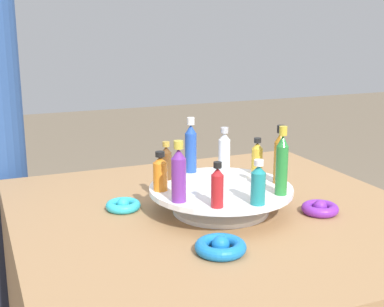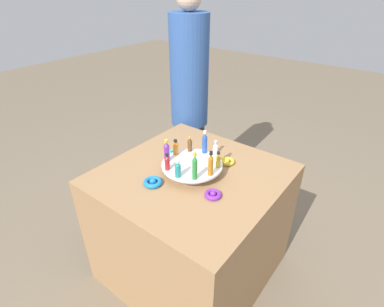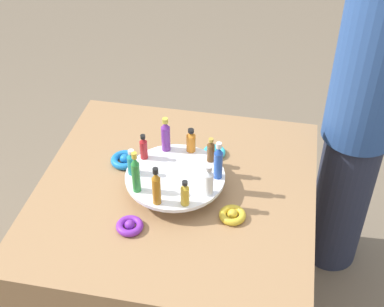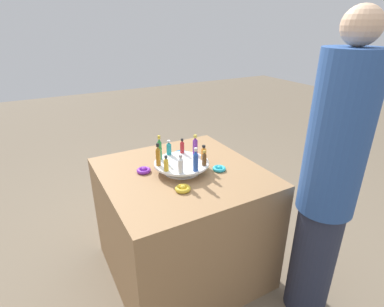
{
  "view_description": "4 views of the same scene",
  "coord_description": "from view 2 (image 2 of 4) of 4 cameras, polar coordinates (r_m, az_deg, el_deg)",
  "views": [
    {
      "loc": [
        -0.5,
        -1.04,
        1.17
      ],
      "look_at": [
        -0.05,
        0.06,
        0.87
      ],
      "focal_mm": 50.0,
      "sensor_mm": 36.0,
      "label": 1
    },
    {
      "loc": [
        0.82,
        -1.06,
        1.66
      ],
      "look_at": [
        -0.01,
        0.01,
        0.86
      ],
      "focal_mm": 28.0,
      "sensor_mm": 36.0,
      "label": 2
    },
    {
      "loc": [
        1.27,
        0.3,
        1.94
      ],
      "look_at": [
        -0.04,
        0.05,
        0.87
      ],
      "focal_mm": 50.0,
      "sensor_mm": 36.0,
      "label": 3
    },
    {
      "loc": [
        0.72,
        1.42,
        1.56
      ],
      "look_at": [
        -0.04,
        0.05,
        0.87
      ],
      "focal_mm": 28.0,
      "sensor_mm": 36.0,
      "label": 4
    }
  ],
  "objects": [
    {
      "name": "bottle_gold",
      "position": [
        1.55,
        5.0,
        -1.25
      ],
      "size": [
        0.03,
        0.03,
        0.09
      ],
      "color": "gold",
      "rests_on": "display_stand"
    },
    {
      "name": "bottle_green",
      "position": [
        1.44,
        0.54,
        -2.58
      ],
      "size": [
        0.03,
        0.03,
        0.15
      ],
      "color": "#288438",
      "rests_on": "display_stand"
    },
    {
      "name": "bottle_clear",
      "position": [
        1.62,
        4.5,
        0.6
      ],
      "size": [
        0.03,
        0.03,
        0.11
      ],
      "color": "silver",
      "rests_on": "display_stand"
    },
    {
      "name": "bottle_teal",
      "position": [
        1.47,
        -2.72,
        -3.02
      ],
      "size": [
        0.03,
        0.03,
        0.09
      ],
      "color": "teal",
      "rests_on": "display_stand"
    },
    {
      "name": "person_figure",
      "position": [
        2.29,
        -0.49,
        9.16
      ],
      "size": [
        0.28,
        0.28,
        1.63
      ],
      "rotation": [
        0.0,
        0.0,
        -0.89
      ],
      "color": "#282D42",
      "rests_on": "ground_plane"
    },
    {
      "name": "ribbon_bow_gold",
      "position": [
        1.71,
        6.74,
        -1.48
      ],
      "size": [
        0.08,
        0.08,
        0.03
      ],
      "color": "gold",
      "rests_on": "party_table"
    },
    {
      "name": "ribbon_bow_purple",
      "position": [
        1.46,
        4.01,
        -7.79
      ],
      "size": [
        0.08,
        0.08,
        0.03
      ],
      "color": "purple",
      "rests_on": "party_table"
    },
    {
      "name": "bottle_blue",
      "position": [
        1.66,
        2.43,
        2.08
      ],
      "size": [
        0.03,
        0.03,
        0.14
      ],
      "color": "#234CAD",
      "rests_on": "display_stand"
    },
    {
      "name": "ribbon_bow_teal",
      "position": [
        1.79,
        -3.21,
        0.18
      ],
      "size": [
        0.08,
        0.08,
        0.03
      ],
      "color": "#2DB7CC",
      "rests_on": "party_table"
    },
    {
      "name": "bottle_brown",
      "position": [
        1.69,
        -0.43,
        1.75
      ],
      "size": [
        0.03,
        0.03,
        0.09
      ],
      "color": "brown",
      "rests_on": "display_stand"
    },
    {
      "name": "ribbon_bow_blue",
      "position": [
        1.55,
        -7.47,
        -5.41
      ],
      "size": [
        0.1,
        0.1,
        0.03
      ],
      "color": "blue",
      "rests_on": "party_table"
    },
    {
      "name": "bottle_orange",
      "position": [
        1.66,
        -3.14,
        1.15
      ],
      "size": [
        0.03,
        0.03,
        0.09
      ],
      "color": "orange",
      "rests_on": "display_stand"
    },
    {
      "name": "bottle_amber",
      "position": [
        1.47,
        3.57,
        -2.07
      ],
      "size": [
        0.03,
        0.03,
        0.13
      ],
      "color": "#AD6B19",
      "rests_on": "display_stand"
    },
    {
      "name": "bottle_purple",
      "position": [
        1.59,
        -4.84,
        0.43
      ],
      "size": [
        0.03,
        0.03,
        0.13
      ],
      "color": "#702D93",
      "rests_on": "display_stand"
    },
    {
      "name": "ground_plane",
      "position": [
        2.13,
        0.01,
        -20.52
      ],
      "size": [
        12.0,
        12.0,
        0.0
      ],
      "primitive_type": "plane",
      "color": "#756651"
    },
    {
      "name": "bottle_red",
      "position": [
        1.53,
        -4.74,
        -1.69
      ],
      "size": [
        0.03,
        0.03,
        0.09
      ],
      "color": "#B21E23",
      "rests_on": "display_stand"
    },
    {
      "name": "party_table",
      "position": [
        1.86,
        0.01,
        -13.28
      ],
      "size": [
        0.91,
        0.91,
        0.75
      ],
      "color": "#9E754C",
      "rests_on": "ground_plane"
    },
    {
      "name": "display_stand",
      "position": [
        1.6,
        0.01,
        -2.61
      ],
      "size": [
        0.32,
        0.32,
        0.06
      ],
      "color": "white",
      "rests_on": "party_table"
    }
  ]
}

